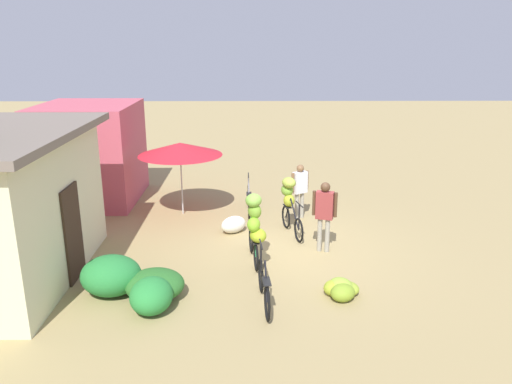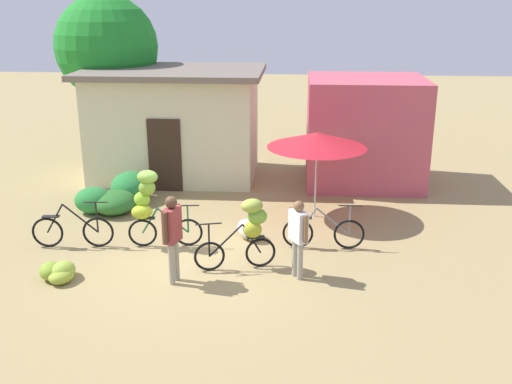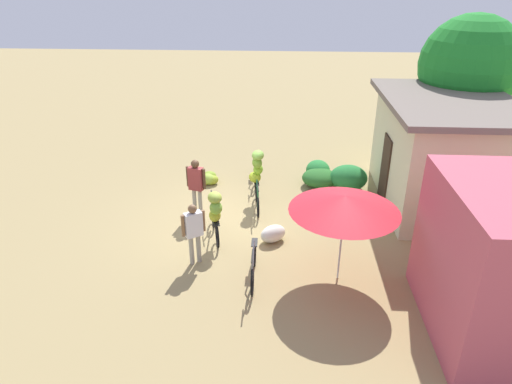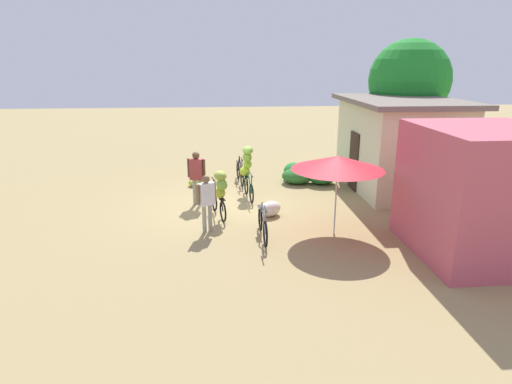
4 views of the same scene
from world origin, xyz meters
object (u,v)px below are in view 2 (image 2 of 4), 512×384
person_vendor (298,232)px  person_bystander (172,230)px  tree_behind_building (107,47)px  bicycle_leftmost (73,231)px  market_umbrella (317,140)px  bicycle_center_loaded (249,227)px  bicycle_by_shop (324,232)px  bicycle_near_pile (149,203)px  shop_pink (364,131)px  produce_sack (249,230)px  banana_pile_on_ground (60,272)px  building_low (175,123)px

person_vendor → person_bystander: bearing=-171.2°
tree_behind_building → bicycle_leftmost: tree_behind_building is taller
market_umbrella → bicycle_leftmost: size_ratio=1.35×
tree_behind_building → market_umbrella: (6.27, -4.41, -1.71)m
bicycle_center_loaded → bicycle_by_shop: bicycle_center_loaded is taller
bicycle_center_loaded → bicycle_by_shop: 1.91m
person_vendor → bicycle_center_loaded: bearing=159.5°
person_bystander → bicycle_near_pile: bearing=117.1°
bicycle_near_pile → tree_behind_building: bearing=113.0°
tree_behind_building → bicycle_by_shop: size_ratio=2.99×
shop_pink → bicycle_near_pile: shop_pink is taller
bicycle_leftmost → bicycle_center_loaded: (3.82, -0.75, 0.51)m
bicycle_leftmost → produce_sack: bearing=10.7°
market_umbrella → banana_pile_on_ground: market_umbrella is taller
bicycle_near_pile → bicycle_by_shop: bicycle_near_pile is taller
bicycle_near_pile → person_bystander: bearing=-62.9°
banana_pile_on_ground → person_bystander: 2.36m
tree_behind_building → person_vendor: tree_behind_building is taller
shop_pink → bicycle_center_loaded: shop_pink is taller
building_low → banana_pile_on_ground: size_ratio=5.96×
bicycle_leftmost → person_vendor: person_vendor is taller
market_umbrella → bicycle_leftmost: (-5.18, -2.21, -1.54)m
building_low → bicycle_leftmost: (-1.15, -5.45, -1.22)m
tree_behind_building → market_umbrella: bearing=-35.1°
bicycle_leftmost → shop_pink: bearing=38.1°
shop_pink → bicycle_leftmost: (-6.60, -5.17, -1.12)m
shop_pink → market_umbrella: shop_pink is taller
market_umbrella → produce_sack: market_umbrella is taller
bicycle_center_loaded → bicycle_by_shop: (1.50, 1.06, -0.51)m
tree_behind_building → bicycle_center_loaded: 9.28m
shop_pink → person_bystander: (-4.12, -6.64, -0.44)m
shop_pink → bicycle_leftmost: 8.46m
person_bystander → building_low: bearing=100.8°
produce_sack → person_vendor: size_ratio=0.45×
market_umbrella → bicycle_center_loaded: bearing=-114.7°
bicycle_leftmost → bicycle_center_loaded: bicycle_center_loaded is taller
bicycle_by_shop → produce_sack: 1.67m
person_vendor → bicycle_leftmost: bearing=166.9°
market_umbrella → bicycle_by_shop: size_ratio=1.35×
bicycle_by_shop → shop_pink: bearing=75.2°
bicycle_center_loaded → bicycle_leftmost: bearing=168.8°
person_bystander → produce_sack: bearing=60.5°
market_umbrella → person_vendor: market_umbrella is taller
building_low → tree_behind_building: size_ratio=0.99×
market_umbrella → person_bystander: 4.64m
shop_pink → person_bystander: size_ratio=1.88×
bicycle_leftmost → bicycle_by_shop: 5.32m
banana_pile_on_ground → bicycle_center_loaded: bearing=12.3°
person_vendor → produce_sack: bearing=120.6°
produce_sack → building_low: bearing=118.2°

